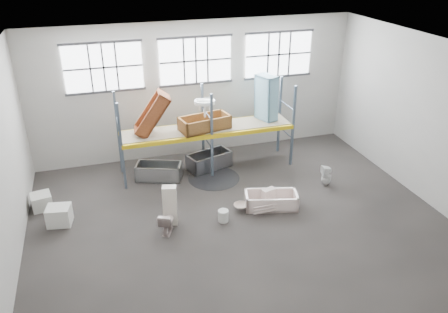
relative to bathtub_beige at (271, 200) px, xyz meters
name	(u,v)px	position (x,y,z in m)	size (l,w,h in m)	color
floor	(239,221)	(-1.19, -0.41, -0.29)	(12.00, 10.00, 0.10)	#453E3B
ceiling	(242,49)	(-1.19, -0.41, 4.81)	(12.00, 10.00, 0.10)	silver
wall_back	(196,89)	(-1.19, 4.64, 2.26)	(12.00, 0.10, 5.00)	#BBB6AE
wall_front	(334,258)	(-1.19, -5.46, 2.26)	(12.00, 0.10, 5.00)	#AAA59D
wall_right	(426,119)	(4.86, -0.41, 2.26)	(0.10, 10.00, 5.00)	#BBB7AE
window_left	(103,67)	(-4.39, 4.53, 3.36)	(2.60, 0.04, 1.60)	white
window_mid	(196,61)	(-1.19, 4.53, 3.36)	(2.60, 0.04, 1.60)	white
window_right	(278,54)	(2.01, 4.53, 3.36)	(2.60, 0.04, 1.60)	white
rack_upright_la	(122,147)	(-4.19, 2.49, 1.26)	(0.08, 0.08, 3.00)	slate
rack_upright_lb	(118,133)	(-4.19, 3.69, 1.26)	(0.08, 0.08, 3.00)	slate
rack_upright_ma	(212,136)	(-1.19, 2.49, 1.26)	(0.08, 0.08, 3.00)	slate
rack_upright_mb	(203,124)	(-1.19, 3.69, 1.26)	(0.08, 0.08, 3.00)	slate
rack_upright_ra	(293,127)	(1.81, 2.49, 1.26)	(0.08, 0.08, 3.00)	slate
rack_upright_rb	(279,115)	(1.81, 3.69, 1.26)	(0.08, 0.08, 3.00)	slate
rack_beam_front	(212,136)	(-1.19, 2.49, 1.26)	(6.00, 0.10, 0.14)	yellow
rack_beam_back	(203,124)	(-1.19, 3.69, 1.26)	(6.00, 0.10, 0.14)	yellow
shelf_deck	(207,128)	(-1.19, 3.09, 1.34)	(5.90, 1.10, 0.03)	gray
wet_patch	(214,178)	(-1.19, 2.29, -0.23)	(1.80, 1.80, 0.00)	black
bathtub_beige	(271,200)	(0.00, 0.00, 0.00)	(1.60, 0.75, 0.47)	silver
cistern_spare	(268,195)	(0.02, 0.26, 0.04)	(0.44, 0.21, 0.41)	silver
sink_in_tub	(241,206)	(-0.97, 0.06, -0.08)	(0.44, 0.44, 0.15)	beige
toilet_beige	(167,222)	(-3.32, -0.36, 0.10)	(0.37, 0.65, 0.67)	beige
cistern_tall	(170,205)	(-3.14, 0.03, 0.38)	(0.40, 0.26, 1.23)	#F0E2CD
toilet_white	(326,176)	(2.30, 0.72, 0.12)	(0.32, 0.33, 0.71)	white
steel_tub_left	(159,171)	(-3.01, 2.82, 0.04)	(1.53, 0.71, 0.56)	#B3B7BA
steel_tub_right	(209,160)	(-1.13, 3.12, 0.05)	(1.57, 0.73, 0.57)	#9899A0
rust_tub_flat	(205,123)	(-1.30, 2.97, 1.58)	(1.71, 0.80, 0.48)	#99642B
rust_tub_tilted	(152,114)	(-3.06, 3.10, 2.06)	(1.58, 0.74, 0.44)	brown
sink_on_shelf	(205,116)	(-1.31, 2.89, 1.86)	(0.69, 0.54, 0.62)	white
blue_tub_upright	(266,98)	(1.05, 3.23, 2.16)	(1.66, 0.78, 0.47)	#7BB2CA
bucket	(223,216)	(-1.64, -0.31, -0.06)	(0.31, 0.31, 0.36)	silver
carton_near	(59,215)	(-6.23, 0.96, 0.05)	(0.66, 0.57, 0.57)	silver
carton_far	(41,201)	(-6.78, 2.00, 0.01)	(0.58, 0.58, 0.48)	beige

